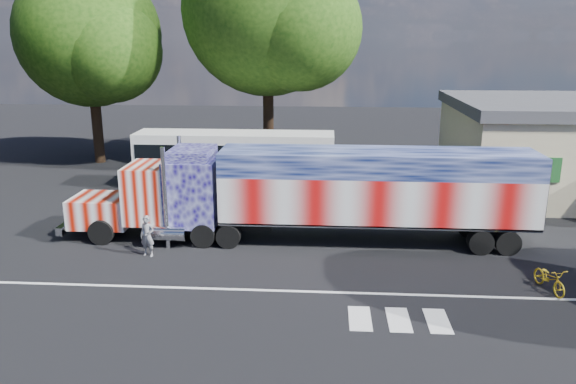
# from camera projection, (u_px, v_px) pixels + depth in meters

# --- Properties ---
(ground) EXTENTS (100.00, 100.00, 0.00)m
(ground) POSITION_uv_depth(u_px,v_px,m) (283.00, 258.00, 22.37)
(ground) COLOR black
(lane_markings) EXTENTS (30.00, 2.67, 0.01)m
(lane_markings) POSITION_uv_depth(u_px,v_px,m) (325.00, 302.00, 18.64)
(lane_markings) COLOR silver
(lane_markings) RESTS_ON ground
(semi_truck) EXTENTS (20.07, 3.17, 4.28)m
(semi_truck) POSITION_uv_depth(u_px,v_px,m) (317.00, 191.00, 23.70)
(semi_truck) COLOR black
(semi_truck) RESTS_ON ground
(coach_bus) EXTENTS (11.27, 2.62, 3.28)m
(coach_bus) POSITION_uv_depth(u_px,v_px,m) (235.00, 160.00, 32.09)
(coach_bus) COLOR silver
(coach_bus) RESTS_ON ground
(woman) EXTENTS (0.68, 0.53, 1.67)m
(woman) POSITION_uv_depth(u_px,v_px,m) (147.00, 236.00, 22.39)
(woman) COLOR slate
(woman) RESTS_ON ground
(bicycle) EXTENTS (1.00, 1.83, 0.91)m
(bicycle) POSITION_uv_depth(u_px,v_px,m) (550.00, 278.00, 19.38)
(bicycle) COLOR gold
(bicycle) RESTS_ON ground
(tree_nw_a) EXTENTS (9.93, 9.45, 13.33)m
(tree_nw_a) POSITION_uv_depth(u_px,v_px,m) (91.00, 36.00, 37.08)
(tree_nw_a) COLOR black
(tree_nw_a) RESTS_ON ground
(tree_n_mid) EXTENTS (11.29, 10.75, 15.50)m
(tree_n_mid) POSITION_uv_depth(u_px,v_px,m) (270.00, 11.00, 35.24)
(tree_n_mid) COLOR black
(tree_n_mid) RESTS_ON ground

